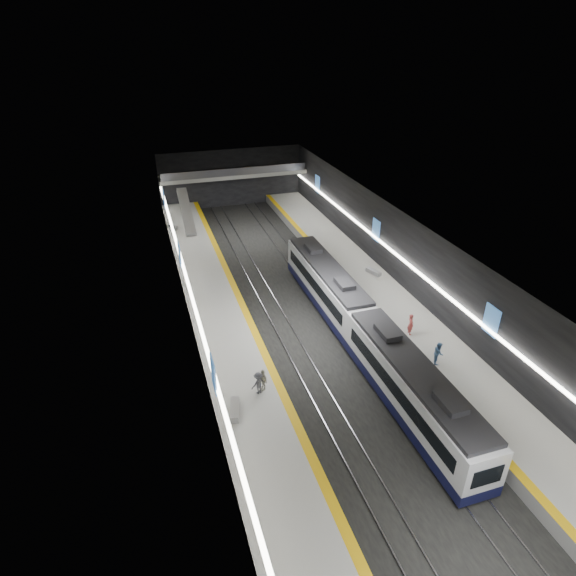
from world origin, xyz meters
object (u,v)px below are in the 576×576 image
object	(u,v)px
bench_right_far	(373,272)
passenger_right_a	(411,324)
bench_left_far	(173,227)
passenger_left_b	(258,383)
escalator	(186,212)
passenger_left_a	(263,379)
bench_left_near	(235,410)
train	(362,327)
passenger_right_b	(438,353)

from	to	relation	value
bench_right_far	passenger_right_a	world-z (taller)	passenger_right_a
bench_right_far	passenger_right_a	bearing A→B (deg)	-121.90
bench_left_far	passenger_left_b	xyz separation A→B (m)	(2.50, -32.35, 0.61)
escalator	bench_left_far	world-z (taller)	escalator
bench_left_far	passenger_left_a	xyz separation A→B (m)	(2.90, -32.05, 0.60)
bench_right_far	passenger_left_b	size ratio (longest dim) A/B	1.07
escalator	bench_left_near	world-z (taller)	escalator
escalator	passenger_left_b	world-z (taller)	escalator
bench_left_near	bench_right_far	xyz separation A→B (m)	(17.38, 15.15, -0.04)
bench_left_near	bench_left_far	bearing A→B (deg)	104.73
passenger_left_a	escalator	bearing A→B (deg)	164.59
bench_left_far	passenger_left_a	size ratio (longest dim) A/B	1.07
train	escalator	distance (m)	30.56
passenger_right_a	bench_left_near	bearing A→B (deg)	112.47
train	passenger_right_b	bearing A→B (deg)	-47.02
bench_left_far	escalator	bearing A→B (deg)	-17.21
bench_left_far	passenger_left_a	bearing A→B (deg)	-106.36
bench_left_far	passenger_right_b	xyz separation A→B (m)	(15.89, -33.09, 0.66)
train	passenger_left_a	distance (m)	9.54
bench_right_far	bench_left_near	bearing A→B (deg)	-159.82
passenger_right_b	passenger_left_b	bearing A→B (deg)	115.32
passenger_right_b	bench_left_far	bearing A→B (deg)	54.16
escalator	bench_left_near	bearing A→B (deg)	-92.16
passenger_right_a	passenger_right_b	bearing A→B (deg)	-174.02
bench_left_far	bench_left_near	bearing A→B (deg)	-110.58
train	passenger_right_a	bearing A→B (deg)	-5.83
passenger_right_b	passenger_left_a	distance (m)	13.04
passenger_right_b	passenger_right_a	bearing A→B (deg)	28.69
bench_right_far	escalator	bearing A→B (deg)	109.79
escalator	bench_left_far	xyz separation A→B (m)	(-1.83, -0.14, -1.69)
bench_right_far	passenger_left_b	world-z (taller)	passenger_left_b
escalator	train	bearing A→B (deg)	-70.90
train	passenger_left_b	world-z (taller)	train
passenger_right_a	passenger_left_b	world-z (taller)	passenger_right_a
train	bench_left_near	xyz separation A→B (m)	(-11.28, -5.00, -0.95)
bench_left_near	passenger_left_b	xyz separation A→B (m)	(1.94, 1.39, 0.57)
bench_left_far	passenger_left_a	distance (m)	32.19
bench_left_near	passenger_right_a	size ratio (longest dim) A/B	1.13
bench_right_far	passenger_left_a	world-z (taller)	passenger_left_a
escalator	bench_left_near	xyz separation A→B (m)	(-1.28, -33.87, -1.65)
train	bench_left_near	size ratio (longest dim) A/B	14.65
bench_right_far	passenger_right_b	bearing A→B (deg)	-118.91
escalator	bench_right_far	distance (m)	24.75
escalator	bench_right_far	xyz separation A→B (m)	(16.10, -18.72, -1.69)
bench_left_near	passenger_left_b	distance (m)	2.45
passenger_right_a	passenger_left_a	distance (m)	13.31
train	escalator	bearing A→B (deg)	109.10
bench_left_near	bench_right_far	size ratio (longest dim) A/B	1.17
train	bench_left_far	distance (m)	31.09
passenger_left_b	bench_left_far	bearing A→B (deg)	-108.01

